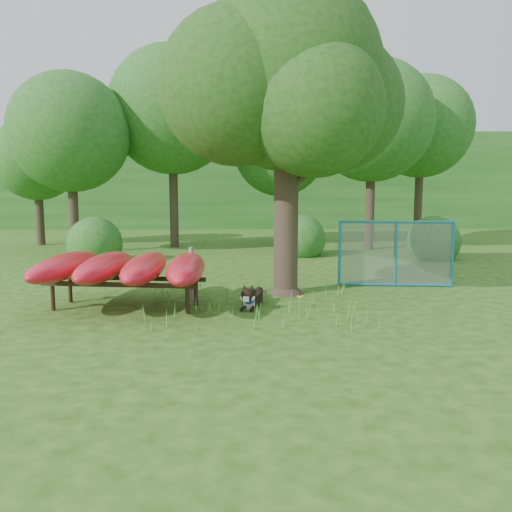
{
  "coord_description": "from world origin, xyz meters",
  "views": [
    {
      "loc": [
        -0.03,
        -9.02,
        2.32
      ],
      "look_at": [
        0.2,
        1.2,
        1.0
      ],
      "focal_mm": 35.0,
      "sensor_mm": 36.0,
      "label": 1
    }
  ],
  "objects_px": {
    "oak_tree": "(285,86)",
    "fence_section": "(396,254)",
    "husky_dog": "(251,298)",
    "kayak_rack": "(125,267)"
  },
  "relations": [
    {
      "from": "kayak_rack",
      "to": "husky_dog",
      "type": "xyz_separation_m",
      "value": [
        2.52,
        -0.02,
        -0.64
      ]
    },
    {
      "from": "husky_dog",
      "to": "fence_section",
      "type": "distance_m",
      "value": 4.21
    },
    {
      "from": "oak_tree",
      "to": "husky_dog",
      "type": "height_order",
      "value": "oak_tree"
    },
    {
      "from": "kayak_rack",
      "to": "fence_section",
      "type": "height_order",
      "value": "fence_section"
    },
    {
      "from": "oak_tree",
      "to": "fence_section",
      "type": "distance_m",
      "value": 4.78
    },
    {
      "from": "kayak_rack",
      "to": "husky_dog",
      "type": "relative_size",
      "value": 2.96
    },
    {
      "from": "oak_tree",
      "to": "fence_section",
      "type": "relative_size",
      "value": 2.49
    },
    {
      "from": "oak_tree",
      "to": "kayak_rack",
      "type": "height_order",
      "value": "oak_tree"
    },
    {
      "from": "kayak_rack",
      "to": "oak_tree",
      "type": "bearing_deg",
      "value": 30.01
    },
    {
      "from": "kayak_rack",
      "to": "fence_section",
      "type": "relative_size",
      "value": 1.24
    }
  ]
}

